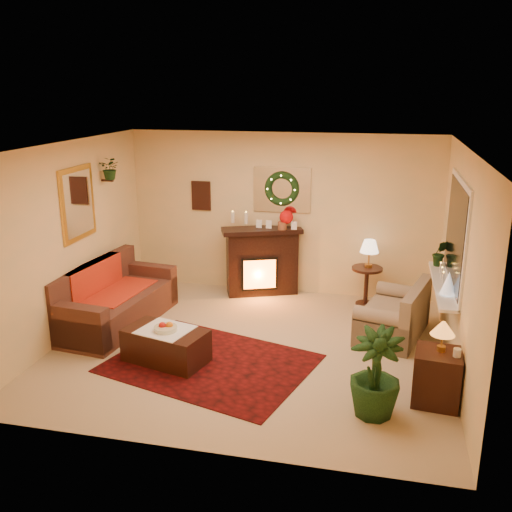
% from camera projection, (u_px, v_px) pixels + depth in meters
% --- Properties ---
extents(floor, '(5.00, 5.00, 0.00)m').
position_uv_depth(floor, '(250.00, 348.00, 7.46)').
color(floor, beige).
rests_on(floor, ground).
extents(ceiling, '(5.00, 5.00, 0.00)m').
position_uv_depth(ceiling, '(249.00, 147.00, 6.71)').
color(ceiling, white).
rests_on(ceiling, ground).
extents(wall_back, '(5.00, 5.00, 0.00)m').
position_uv_depth(wall_back, '(282.00, 214.00, 9.19)').
color(wall_back, '#EFD88C').
rests_on(wall_back, ground).
extents(wall_front, '(5.00, 5.00, 0.00)m').
position_uv_depth(wall_front, '(191.00, 323.00, 4.98)').
color(wall_front, '#EFD88C').
rests_on(wall_front, ground).
extents(wall_left, '(4.50, 4.50, 0.00)m').
position_uv_depth(wall_left, '(68.00, 241.00, 7.61)').
color(wall_left, '#EFD88C').
rests_on(wall_left, ground).
extents(wall_right, '(4.50, 4.50, 0.00)m').
position_uv_depth(wall_right, '(461.00, 266.00, 6.56)').
color(wall_right, '#EFD88C').
rests_on(wall_right, ground).
extents(area_rug, '(2.75, 2.34, 0.01)m').
position_uv_depth(area_rug, '(211.00, 363.00, 7.02)').
color(area_rug, '#431003').
rests_on(area_rug, floor).
extents(sofa, '(1.13, 2.14, 0.88)m').
position_uv_depth(sofa, '(116.00, 296.00, 8.08)').
color(sofa, '#522D1E').
rests_on(sofa, floor).
extents(red_throw, '(0.74, 1.20, 0.02)m').
position_uv_depth(red_throw, '(115.00, 291.00, 8.20)').
color(red_throw, '#B02122').
rests_on(red_throw, sofa).
extents(fireplace, '(1.18, 0.75, 1.04)m').
position_uv_depth(fireplace, '(262.00, 261.00, 9.26)').
color(fireplace, '#36261B').
rests_on(fireplace, floor).
extents(poinsettia, '(0.22, 0.22, 0.22)m').
position_uv_depth(poinsettia, '(286.00, 217.00, 8.98)').
color(poinsettia, red).
rests_on(poinsettia, fireplace).
extents(mantel_candle_a, '(0.06, 0.06, 0.18)m').
position_uv_depth(mantel_candle_a, '(233.00, 217.00, 9.15)').
color(mantel_candle_a, silver).
rests_on(mantel_candle_a, fireplace).
extents(mantel_candle_b, '(0.06, 0.06, 0.18)m').
position_uv_depth(mantel_candle_b, '(246.00, 218.00, 9.10)').
color(mantel_candle_b, beige).
rests_on(mantel_candle_b, fireplace).
extents(mantel_mirror, '(0.92, 0.02, 0.72)m').
position_uv_depth(mantel_mirror, '(282.00, 190.00, 9.05)').
color(mantel_mirror, white).
rests_on(mantel_mirror, wall_back).
extents(wreath, '(0.55, 0.11, 0.55)m').
position_uv_depth(wreath, '(282.00, 189.00, 9.01)').
color(wreath, '#194719').
rests_on(wreath, wall_back).
extents(wall_art, '(0.32, 0.03, 0.48)m').
position_uv_depth(wall_art, '(201.00, 196.00, 9.38)').
color(wall_art, '#381E11').
rests_on(wall_art, wall_back).
extents(gold_mirror, '(0.03, 0.84, 1.00)m').
position_uv_depth(gold_mirror, '(78.00, 203.00, 7.76)').
color(gold_mirror, gold).
rests_on(gold_mirror, wall_left).
extents(hanging_plant, '(0.33, 0.28, 0.36)m').
position_uv_depth(hanging_plant, '(111.00, 179.00, 8.37)').
color(hanging_plant, '#194719').
rests_on(hanging_plant, wall_left).
extents(loveseat, '(1.05, 1.43, 0.74)m').
position_uv_depth(loveseat, '(393.00, 306.00, 7.73)').
color(loveseat, gray).
rests_on(loveseat, floor).
extents(window_frame, '(0.03, 1.86, 1.36)m').
position_uv_depth(window_frame, '(457.00, 233.00, 7.00)').
color(window_frame, white).
rests_on(window_frame, wall_right).
extents(window_glass, '(0.02, 1.70, 1.22)m').
position_uv_depth(window_glass, '(455.00, 233.00, 7.01)').
color(window_glass, black).
rests_on(window_glass, wall_right).
extents(window_sill, '(0.22, 1.86, 0.04)m').
position_uv_depth(window_sill, '(442.00, 285.00, 7.22)').
color(window_sill, white).
rests_on(window_sill, wall_right).
extents(mini_tree, '(0.18, 0.18, 0.27)m').
position_uv_depth(mini_tree, '(449.00, 283.00, 6.77)').
color(mini_tree, white).
rests_on(mini_tree, window_sill).
extents(sill_plant, '(0.26, 0.21, 0.48)m').
position_uv_depth(sill_plant, '(440.00, 252.00, 7.84)').
color(sill_plant, '#224A20').
rests_on(sill_plant, window_sill).
extents(side_table_round, '(0.50, 0.50, 0.61)m').
position_uv_depth(side_table_round, '(366.00, 285.00, 8.82)').
color(side_table_round, '#4E1D10').
rests_on(side_table_round, floor).
extents(lamp_cream, '(0.29, 0.29, 0.44)m').
position_uv_depth(lamp_cream, '(369.00, 251.00, 8.67)').
color(lamp_cream, beige).
rests_on(lamp_cream, side_table_round).
extents(end_table_square, '(0.53, 0.53, 0.59)m').
position_uv_depth(end_table_square, '(437.00, 379.00, 6.11)').
color(end_table_square, '#361B0A').
rests_on(end_table_square, floor).
extents(lamp_tiffany, '(0.26, 0.26, 0.38)m').
position_uv_depth(lamp_tiffany, '(442.00, 338.00, 5.99)').
color(lamp_tiffany, orange).
rests_on(lamp_tiffany, end_table_square).
extents(coffee_table, '(1.11, 0.79, 0.42)m').
position_uv_depth(coffee_table, '(166.00, 346.00, 7.03)').
color(coffee_table, '#391E17').
rests_on(coffee_table, floor).
extents(fruit_bowl, '(0.28, 0.28, 0.07)m').
position_uv_depth(fruit_bowl, '(166.00, 329.00, 6.93)').
color(fruit_bowl, beige).
rests_on(fruit_bowl, coffee_table).
extents(floor_palm, '(1.93, 1.93, 2.85)m').
position_uv_depth(floor_palm, '(375.00, 376.00, 5.81)').
color(floor_palm, '#17361A').
rests_on(floor_palm, floor).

